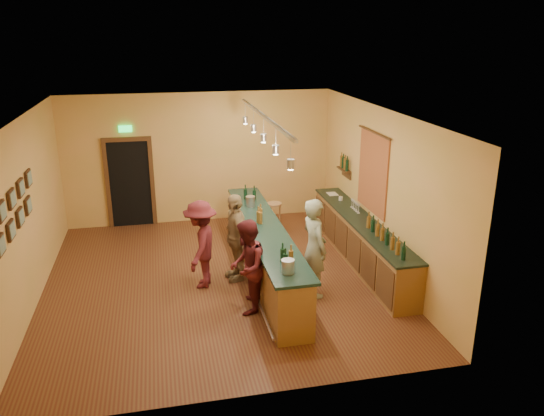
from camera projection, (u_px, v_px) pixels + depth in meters
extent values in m
plane|color=#562618|center=(219.00, 280.00, 10.27)|extent=(7.00, 7.00, 0.00)
cube|color=silver|center=(213.00, 114.00, 9.24)|extent=(6.50, 7.00, 0.02)
cube|color=gold|center=(200.00, 158.00, 12.99)|extent=(6.50, 0.02, 3.20)
cube|color=gold|center=(248.00, 287.00, 6.52)|extent=(6.50, 0.02, 3.20)
cube|color=gold|center=(27.00, 214.00, 9.10)|extent=(0.02, 7.00, 3.20)
cube|color=gold|center=(381.00, 191.00, 10.41)|extent=(0.02, 7.00, 3.20)
cube|color=black|center=(130.00, 184.00, 12.81)|extent=(0.95, 0.06, 2.10)
cube|color=#452814|center=(108.00, 186.00, 12.69)|extent=(0.10, 0.08, 2.10)
cube|color=#452814|center=(152.00, 183.00, 12.90)|extent=(0.10, 0.08, 2.10)
cube|color=#452814|center=(126.00, 139.00, 12.44)|extent=(1.15, 0.08, 0.10)
cube|color=#19E54C|center=(125.00, 129.00, 12.35)|extent=(0.30, 0.04, 0.15)
cube|color=maroon|center=(373.00, 173.00, 10.69)|extent=(0.03, 1.40, 1.60)
cube|color=#452814|center=(344.00, 169.00, 12.16)|extent=(0.16, 0.55, 0.03)
cube|color=#452814|center=(346.00, 173.00, 12.21)|extent=(0.03, 0.55, 0.18)
cube|color=brown|center=(361.00, 242.00, 10.91)|extent=(0.55, 4.50, 0.90)
cube|color=black|center=(362.00, 221.00, 10.76)|extent=(0.60, 4.55, 0.04)
cylinder|color=silver|center=(341.00, 199.00, 11.94)|extent=(0.09, 0.09, 0.09)
cube|color=silver|center=(332.00, 194.00, 12.41)|extent=(0.22, 0.30, 0.01)
cube|color=brown|center=(264.00, 252.00, 10.29)|extent=(0.60, 5.00, 1.00)
cube|color=black|center=(264.00, 227.00, 10.12)|extent=(0.70, 5.10, 0.05)
cylinder|color=silver|center=(246.00, 270.00, 10.33)|extent=(0.05, 5.00, 0.05)
cylinder|color=silver|center=(288.00, 266.00, 8.13)|extent=(0.20, 0.20, 0.22)
cylinder|color=silver|center=(250.00, 201.00, 11.18)|extent=(0.20, 0.20, 0.22)
cube|color=silver|center=(263.00, 116.00, 9.44)|extent=(0.06, 4.60, 0.05)
cylinder|color=silver|center=(291.00, 150.00, 7.65)|extent=(0.01, 0.01, 0.35)
cylinder|color=#A5A5AD|center=(291.00, 164.00, 7.72)|extent=(0.11, 0.11, 0.14)
cylinder|color=#FFEABF|center=(291.00, 169.00, 7.74)|extent=(0.08, 0.08, 0.02)
cylinder|color=silver|center=(276.00, 137.00, 8.58)|extent=(0.01, 0.01, 0.35)
cylinder|color=#A5A5AD|center=(276.00, 149.00, 8.64)|extent=(0.11, 0.11, 0.14)
cylinder|color=#FFEABF|center=(276.00, 154.00, 8.67)|extent=(0.08, 0.08, 0.02)
cylinder|color=silver|center=(264.00, 127.00, 9.50)|extent=(0.01, 0.01, 0.35)
cylinder|color=#A5A5AD|center=(264.00, 138.00, 9.57)|extent=(0.11, 0.11, 0.14)
cylinder|color=#FFEABF|center=(264.00, 142.00, 9.59)|extent=(0.08, 0.08, 0.02)
cylinder|color=silver|center=(254.00, 118.00, 10.43)|extent=(0.01, 0.01, 0.35)
cylinder|color=#A5A5AD|center=(254.00, 128.00, 10.49)|extent=(0.11, 0.11, 0.14)
cylinder|color=#FFEABF|center=(254.00, 132.00, 10.52)|extent=(0.08, 0.08, 0.02)
cylinder|color=silver|center=(245.00, 111.00, 11.35)|extent=(0.01, 0.01, 0.35)
cylinder|color=#A5A5AD|center=(245.00, 120.00, 11.42)|extent=(0.11, 0.11, 0.14)
cylinder|color=#FFEABF|center=(245.00, 124.00, 11.44)|extent=(0.08, 0.08, 0.02)
imported|color=gray|center=(314.00, 248.00, 9.45)|extent=(0.55, 0.74, 1.83)
imported|color=#59191E|center=(247.00, 267.00, 8.91)|extent=(0.84, 0.95, 1.64)
imported|color=#997A51|center=(236.00, 237.00, 10.08)|extent=(0.55, 1.05, 1.71)
imported|color=#59191E|center=(201.00, 244.00, 9.79)|extent=(0.92, 1.22, 1.67)
cylinder|color=#9E6347|center=(274.00, 204.00, 12.39)|extent=(0.36, 0.36, 0.04)
cylinder|color=#9E6347|center=(280.00, 219.00, 12.54)|extent=(0.04, 0.04, 0.71)
cylinder|color=#9E6347|center=(270.00, 217.00, 12.61)|extent=(0.04, 0.04, 0.71)
cylinder|color=#9E6347|center=(272.00, 221.00, 12.38)|extent=(0.04, 0.04, 0.71)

